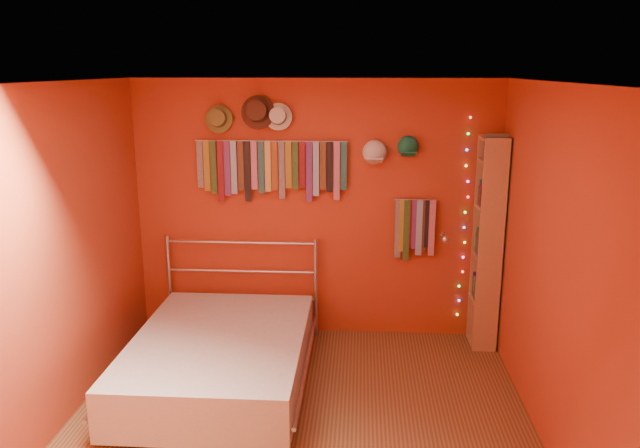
% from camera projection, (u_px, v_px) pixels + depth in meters
% --- Properties ---
extents(ground, '(3.50, 3.50, 0.00)m').
position_uv_depth(ground, '(299.00, 426.00, 4.64)').
color(ground, brown).
rests_on(ground, ground).
extents(back_wall, '(3.50, 0.02, 2.50)m').
position_uv_depth(back_wall, '(316.00, 210.00, 6.03)').
color(back_wall, '#A43E1A').
rests_on(back_wall, ground).
extents(right_wall, '(0.02, 3.50, 2.50)m').
position_uv_depth(right_wall, '(554.00, 271.00, 4.23)').
color(right_wall, '#A43E1A').
rests_on(right_wall, ground).
extents(left_wall, '(0.02, 3.50, 2.50)m').
position_uv_depth(left_wall, '(54.00, 261.00, 4.45)').
color(left_wall, '#A43E1A').
rests_on(left_wall, ground).
extents(ceiling, '(3.50, 3.50, 0.02)m').
position_uv_depth(ceiling, '(296.00, 82.00, 4.03)').
color(ceiling, white).
rests_on(ceiling, back_wall).
extents(tie_rack, '(1.45, 0.03, 0.59)m').
position_uv_depth(tie_rack, '(271.00, 166.00, 5.89)').
color(tie_rack, '#BBBBC0').
rests_on(tie_rack, back_wall).
extents(small_tie_rack, '(0.40, 0.03, 0.60)m').
position_uv_depth(small_tie_rack, '(415.00, 226.00, 5.94)').
color(small_tie_rack, '#BBBBC0').
rests_on(small_tie_rack, back_wall).
extents(fedora_olive, '(0.26, 0.14, 0.26)m').
position_uv_depth(fedora_olive, '(218.00, 119.00, 5.78)').
color(fedora_olive, olive).
rests_on(fedora_olive, back_wall).
extents(fedora_brown, '(0.32, 0.17, 0.31)m').
position_uv_depth(fedora_brown, '(257.00, 112.00, 5.74)').
color(fedora_brown, '#49271A').
rests_on(fedora_brown, back_wall).
extents(fedora_white, '(0.25, 0.14, 0.25)m').
position_uv_depth(fedora_white, '(278.00, 116.00, 5.74)').
color(fedora_white, silver).
rests_on(fedora_white, back_wall).
extents(cap_white, '(0.20, 0.25, 0.20)m').
position_uv_depth(cap_white, '(375.00, 152.00, 5.80)').
color(cap_white, silver).
rests_on(cap_white, back_wall).
extents(cap_green, '(0.19, 0.24, 0.19)m').
position_uv_depth(cap_green, '(408.00, 147.00, 5.77)').
color(cap_green, '#197453').
rests_on(cap_green, back_wall).
extents(fairy_lights, '(0.06, 0.02, 1.95)m').
position_uv_depth(fairy_lights, '(464.00, 220.00, 5.92)').
color(fairy_lights, '#FF3333').
rests_on(fairy_lights, back_wall).
extents(reading_lamp, '(0.07, 0.30, 0.09)m').
position_uv_depth(reading_lamp, '(445.00, 238.00, 5.78)').
color(reading_lamp, '#BBBBC0').
rests_on(reading_lamp, back_wall).
extents(bookshelf, '(0.25, 0.34, 2.00)m').
position_uv_depth(bookshelf, '(492.00, 243.00, 5.77)').
color(bookshelf, '#A6734B').
rests_on(bookshelf, ground).
extents(bed, '(1.50, 2.05, 0.99)m').
position_uv_depth(bed, '(220.00, 357.00, 5.23)').
color(bed, '#BBBBC0').
rests_on(bed, ground).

